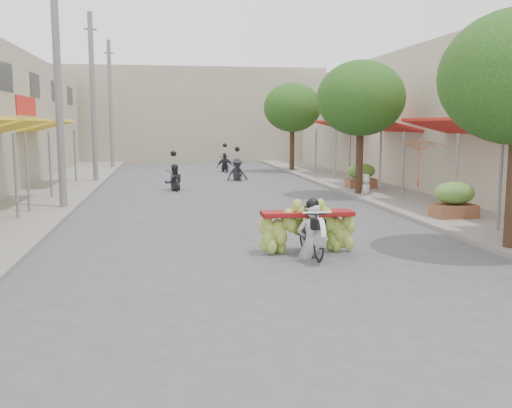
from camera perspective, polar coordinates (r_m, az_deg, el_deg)
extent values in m
plane|color=#4F4F53|center=(8.08, 6.48, -12.38)|extent=(120.00, 120.00, 0.00)
cube|color=gray|center=(23.00, -21.36, 0.57)|extent=(4.00, 60.00, 0.12)
cube|color=gray|center=(24.22, 13.01, 1.26)|extent=(4.00, 60.00, 0.12)
cylinder|color=slate|center=(17.68, -22.89, 2.38)|extent=(0.08, 0.08, 2.55)
cube|color=yellow|center=(20.91, -23.22, 7.18)|extent=(1.77, 4.00, 0.53)
cylinder|color=slate|center=(19.03, -21.89, 2.79)|extent=(0.08, 0.08, 2.55)
cylinder|color=slate|center=(22.55, -19.89, 3.61)|extent=(0.08, 0.08, 2.55)
cube|color=yellow|center=(26.77, -20.09, 7.37)|extent=(1.77, 4.00, 0.53)
cylinder|color=slate|center=(24.90, -18.86, 4.02)|extent=(0.08, 0.08, 2.55)
cylinder|color=slate|center=(28.45, -17.64, 4.51)|extent=(0.08, 0.08, 2.55)
cube|color=red|center=(26.97, -22.04, 9.09)|extent=(0.10, 3.50, 0.80)
cube|color=#1E2328|center=(24.11, -23.82, 11.58)|extent=(0.08, 2.00, 1.10)
cube|color=#1E2328|center=(28.97, -21.29, 10.99)|extent=(0.08, 2.00, 1.10)
cube|color=#1E2328|center=(33.87, -19.49, 10.56)|extent=(0.08, 2.00, 1.10)
cube|color=#1E2328|center=(38.79, -18.15, 10.23)|extent=(0.08, 2.00, 1.10)
cylinder|color=slate|center=(15.69, 23.23, 1.73)|extent=(0.08, 0.08, 2.55)
cube|color=#AE1C17|center=(19.58, 19.10, 7.38)|extent=(1.77, 4.20, 0.53)
cylinder|color=slate|center=(17.58, 19.43, 2.53)|extent=(0.08, 0.08, 2.55)
cylinder|color=slate|center=(20.99, 14.50, 3.54)|extent=(0.08, 0.08, 2.55)
cube|color=#AE1C17|center=(25.03, 12.60, 7.65)|extent=(1.77, 4.20, 0.53)
cylinder|color=slate|center=(23.02, 12.32, 3.98)|extent=(0.08, 0.08, 2.55)
cylinder|color=slate|center=(26.59, 9.35, 4.56)|extent=(0.08, 0.08, 2.55)
cube|color=#AE1C17|center=(30.70, 8.45, 7.78)|extent=(1.77, 4.20, 0.53)
cylinder|color=slate|center=(28.68, 7.96, 4.83)|extent=(0.08, 0.08, 2.55)
cylinder|color=slate|center=(32.33, 6.00, 5.21)|extent=(0.08, 0.08, 2.55)
cube|color=tan|center=(45.34, -6.50, 8.79)|extent=(20.00, 6.00, 7.00)
cylinder|color=slate|center=(19.61, -19.18, 11.03)|extent=(0.24, 0.24, 8.00)
cylinder|color=slate|center=(28.51, -16.00, 10.07)|extent=(0.24, 0.24, 8.00)
cube|color=slate|center=(28.83, -16.25, 16.43)|extent=(0.60, 0.08, 0.08)
cylinder|color=slate|center=(37.46, -14.34, 9.55)|extent=(0.24, 0.24, 8.00)
cube|color=slate|center=(37.70, -14.51, 14.41)|extent=(0.60, 0.08, 0.08)
cylinder|color=#3A2719|center=(22.59, 10.30, 4.79)|extent=(0.28, 0.28, 3.20)
ellipsoid|color=#265418|center=(22.58, 10.44, 10.37)|extent=(3.40, 3.40, 2.90)
cylinder|color=#3A2719|center=(34.14, 3.62, 5.93)|extent=(0.28, 0.28, 3.20)
ellipsoid|color=#265418|center=(34.13, 3.65, 9.62)|extent=(3.40, 3.40, 2.90)
cube|color=brown|center=(17.55, 19.16, -0.45)|extent=(1.20, 0.80, 0.50)
ellipsoid|color=#599136|center=(17.48, 19.24, 1.44)|extent=(1.20, 0.88, 0.66)
cube|color=brown|center=(24.83, 10.46, 2.21)|extent=(1.20, 0.80, 0.50)
ellipsoid|color=#599136|center=(24.78, 10.49, 3.54)|extent=(1.20, 0.88, 0.66)
imported|color=black|center=(12.18, 5.53, -2.82)|extent=(0.57, 1.82, 1.06)
cylinder|color=silver|center=(11.55, 6.35, -2.97)|extent=(0.10, 0.66, 0.66)
cube|color=black|center=(11.61, 6.23, -2.01)|extent=(0.28, 0.22, 0.22)
cylinder|color=silver|center=(11.67, 6.12, -0.86)|extent=(0.60, 0.05, 0.05)
cube|color=maroon|center=(12.46, 5.15, -0.94)|extent=(2.00, 0.55, 0.10)
imported|color=silver|center=(12.03, 5.63, 0.12)|extent=(0.62, 0.46, 1.73)
sphere|color=black|center=(11.92, 5.72, 4.09)|extent=(0.28, 0.28, 0.28)
imported|color=#C63F1A|center=(18.72, 16.14, 6.36)|extent=(2.09, 2.09, 1.56)
imported|color=white|center=(22.84, 10.89, 3.00)|extent=(0.86, 0.83, 1.52)
imported|color=black|center=(24.59, -8.21, 2.32)|extent=(0.79, 1.57, 0.84)
imported|color=#2B2A33|center=(24.53, -8.24, 3.96)|extent=(0.86, 0.61, 1.65)
sphere|color=black|center=(24.50, -8.26, 5.02)|extent=(0.26, 0.26, 0.26)
imported|color=black|center=(28.69, -1.89, 3.34)|extent=(0.72, 1.73, 0.99)
imported|color=#2B2A33|center=(28.64, -1.89, 4.60)|extent=(1.13, 0.70, 1.65)
sphere|color=black|center=(28.62, -1.90, 5.51)|extent=(0.26, 0.26, 0.26)
imported|color=black|center=(33.99, -3.12, 4.00)|extent=(0.72, 1.67, 0.92)
imported|color=#2B2A33|center=(33.95, -3.12, 5.12)|extent=(1.00, 0.61, 1.65)
sphere|color=black|center=(33.93, -3.13, 5.89)|extent=(0.26, 0.26, 0.26)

